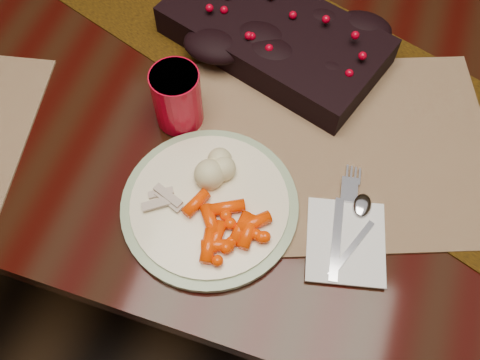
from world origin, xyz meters
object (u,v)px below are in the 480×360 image
(baby_carrots, at_px, (221,225))
(mashed_potatoes, at_px, (220,163))
(red_cup, at_px, (177,98))
(placemat_main, at_px, (337,148))
(centerpiece, at_px, (274,32))
(dining_table, at_px, (276,167))
(dinner_plate, at_px, (210,205))
(napkin, at_px, (346,242))
(turkey_shreds, at_px, (161,198))

(baby_carrots, xyz_separation_m, mashed_potatoes, (-0.03, 0.09, 0.01))
(red_cup, bearing_deg, placemat_main, 5.39)
(centerpiece, bearing_deg, dining_table, -33.64)
(dinner_plate, distance_m, napkin, 0.21)
(dinner_plate, height_order, mashed_potatoes, mashed_potatoes)
(dining_table, distance_m, turkey_shreds, 0.53)
(red_cup, bearing_deg, mashed_potatoes, -39.47)
(centerpiece, xyz_separation_m, mashed_potatoes, (-0.00, -0.28, -0.00))
(placemat_main, bearing_deg, napkin, -92.73)
(centerpiece, height_order, red_cup, red_cup)
(mashed_potatoes, relative_size, napkin, 0.59)
(napkin, xyz_separation_m, red_cup, (-0.31, 0.13, 0.05))
(placemat_main, distance_m, dinner_plate, 0.23)
(turkey_shreds, bearing_deg, baby_carrots, -7.80)
(dining_table, relative_size, baby_carrots, 15.49)
(baby_carrots, bearing_deg, placemat_main, 57.05)
(turkey_shreds, bearing_deg, napkin, 5.90)
(placemat_main, distance_m, red_cup, 0.27)
(baby_carrots, bearing_deg, napkin, 13.33)
(napkin, bearing_deg, dining_table, 107.03)
(turkey_shreds, distance_m, red_cup, 0.17)
(red_cup, bearing_deg, dinner_plate, -53.66)
(centerpiece, bearing_deg, placemat_main, -47.34)
(baby_carrots, xyz_separation_m, napkin, (0.18, 0.04, -0.02))
(dining_table, height_order, mashed_potatoes, mashed_potatoes)
(dinner_plate, bearing_deg, napkin, 2.53)
(centerpiece, distance_m, dinner_plate, 0.34)
(mashed_potatoes, bearing_deg, dinner_plate, -87.50)
(placemat_main, relative_size, dinner_plate, 1.86)
(turkey_shreds, bearing_deg, dinner_plate, 15.85)
(centerpiece, relative_size, turkey_shreds, 5.18)
(centerpiece, distance_m, turkey_shreds, 0.36)
(dining_table, distance_m, red_cup, 0.49)
(placemat_main, height_order, napkin, napkin)
(baby_carrots, relative_size, mashed_potatoes, 1.49)
(dining_table, xyz_separation_m, centerpiece, (-0.03, 0.02, 0.42))
(dinner_plate, distance_m, baby_carrots, 0.05)
(centerpiece, xyz_separation_m, red_cup, (-0.10, -0.20, 0.02))
(napkin, relative_size, red_cup, 1.24)
(baby_carrots, xyz_separation_m, turkey_shreds, (-0.10, 0.01, -0.00))
(baby_carrots, bearing_deg, red_cup, 127.69)
(dinner_plate, bearing_deg, dining_table, 83.89)
(baby_carrots, bearing_deg, dinner_plate, 132.90)
(napkin, bearing_deg, centerpiece, 109.79)
(turkey_shreds, distance_m, napkin, 0.28)
(dinner_plate, xyz_separation_m, red_cup, (-0.10, 0.14, 0.05))
(mashed_potatoes, bearing_deg, centerpiece, 89.73)
(dining_table, bearing_deg, red_cup, -128.00)
(turkey_shreds, bearing_deg, centerpiece, 79.38)
(mashed_potatoes, bearing_deg, turkey_shreds, -130.64)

